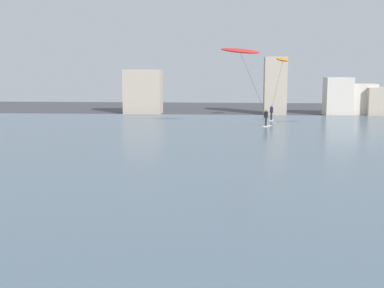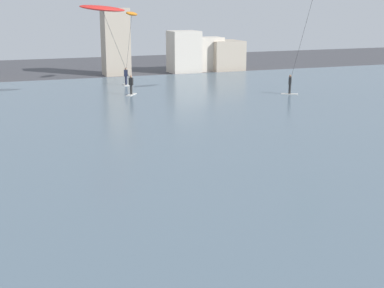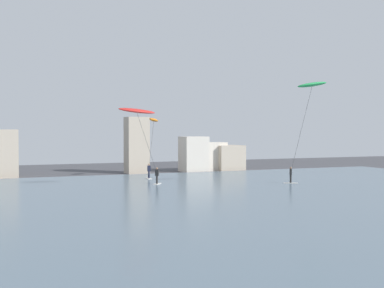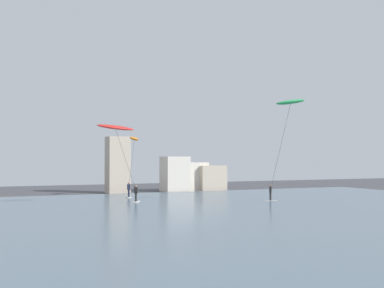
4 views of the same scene
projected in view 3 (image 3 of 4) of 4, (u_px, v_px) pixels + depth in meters
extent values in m
cube|color=slate|center=(134.00, 209.00, 35.33)|extent=(84.00, 52.00, 0.10)
cube|color=#B7A893|center=(137.00, 145.00, 64.51)|extent=(2.71, 2.47, 7.07)
cube|color=beige|center=(194.00, 154.00, 67.03)|extent=(3.18, 3.08, 4.59)
cube|color=beige|center=(207.00, 156.00, 68.64)|extent=(4.84, 2.52, 3.79)
cube|color=#B7A893|center=(227.00, 158.00, 69.60)|extent=(3.65, 3.94, 3.37)
cube|color=silver|center=(291.00, 183.00, 51.55)|extent=(1.40, 1.17, 0.06)
cylinder|color=black|center=(291.00, 179.00, 51.53)|extent=(0.20, 0.20, 0.78)
cube|color=black|center=(291.00, 172.00, 51.51)|extent=(0.38, 0.40, 0.60)
sphere|color=#9E7051|center=(291.00, 168.00, 51.50)|extent=(0.20, 0.20, 0.20)
cylinder|color=#333333|center=(301.00, 130.00, 50.24)|extent=(0.58, 2.77, 8.46)
ellipsoid|color=green|center=(312.00, 85.00, 48.95)|extent=(3.37, 1.23, 0.97)
cube|color=silver|center=(157.00, 184.00, 50.74)|extent=(1.17, 1.39, 0.06)
cylinder|color=black|center=(157.00, 180.00, 50.73)|extent=(0.20, 0.20, 0.78)
cube|color=black|center=(157.00, 173.00, 50.71)|extent=(0.40, 0.38, 0.60)
sphere|color=#9E7051|center=(157.00, 169.00, 50.70)|extent=(0.20, 0.20, 0.20)
cylinder|color=#333333|center=(147.00, 144.00, 49.22)|extent=(2.64, 2.00, 5.91)
ellipsoid|color=red|center=(137.00, 111.00, 47.73)|extent=(3.65, 1.40, 0.87)
cube|color=silver|center=(149.00, 178.00, 56.35)|extent=(0.62, 1.44, 0.06)
cylinder|color=#191E33|center=(149.00, 175.00, 56.33)|extent=(0.20, 0.20, 0.78)
cube|color=#191E33|center=(149.00, 168.00, 56.31)|extent=(0.37, 0.26, 0.60)
sphere|color=#9E7051|center=(149.00, 165.00, 56.30)|extent=(0.20, 0.20, 0.20)
cylinder|color=#333333|center=(151.00, 145.00, 57.48)|extent=(1.30, 2.19, 5.27)
ellipsoid|color=orange|center=(154.00, 120.00, 58.64)|extent=(2.11, 2.59, 0.66)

